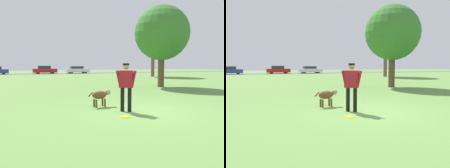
# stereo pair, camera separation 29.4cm
# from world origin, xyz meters

# --- Properties ---
(ground_plane) EXTENTS (120.00, 120.00, 0.00)m
(ground_plane) POSITION_xyz_m (0.00, 0.00, 0.00)
(ground_plane) COLOR #608C42
(far_road_strip) EXTENTS (120.00, 6.00, 0.01)m
(far_road_strip) POSITION_xyz_m (0.00, 34.73, 0.01)
(far_road_strip) COLOR #5B5B59
(far_road_strip) RESTS_ON ground_plane
(person) EXTENTS (0.60, 0.53, 1.63)m
(person) POSITION_xyz_m (-0.49, 0.28, 0.97)
(person) COLOR black
(person) RESTS_ON ground_plane
(dog) EXTENTS (0.98, 0.42, 0.65)m
(dog) POSITION_xyz_m (-0.96, 1.43, 0.44)
(dog) COLOR brown
(dog) RESTS_ON ground_plane
(frisbee) EXTENTS (0.25, 0.25, 0.02)m
(frisbee) POSITION_xyz_m (-0.87, -0.44, 0.01)
(frisbee) COLOR yellow
(frisbee) RESTS_ON ground_plane
(tree_far_right) EXTENTS (5.06, 5.06, 8.31)m
(tree_far_right) POSITION_xyz_m (13.14, 19.04, 5.76)
(tree_far_right) COLOR brown
(tree_far_right) RESTS_ON ground_plane
(tree_near_right) EXTENTS (3.84, 3.84, 5.74)m
(tree_near_right) POSITION_xyz_m (5.60, 6.74, 3.80)
(tree_near_right) COLOR brown
(tree_near_right) RESTS_ON ground_plane
(parked_car_blue) EXTENTS (4.04, 1.88, 1.33)m
(parked_car_blue) POSITION_xyz_m (-7.28, 35.06, 0.65)
(parked_car_blue) COLOR #284293
(parked_car_blue) RESTS_ON ground_plane
(parked_car_red) EXTENTS (4.23, 1.90, 1.43)m
(parked_car_red) POSITION_xyz_m (0.65, 35.11, 0.70)
(parked_car_red) COLOR red
(parked_car_red) RESTS_ON ground_plane
(parked_car_white) EXTENTS (4.44, 1.74, 1.33)m
(parked_car_white) POSITION_xyz_m (6.49, 34.36, 0.67)
(parked_car_white) COLOR white
(parked_car_white) RESTS_ON ground_plane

